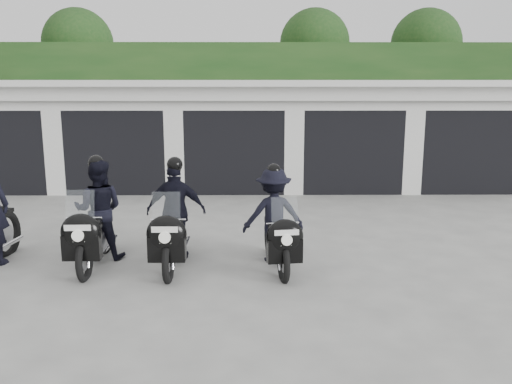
{
  "coord_description": "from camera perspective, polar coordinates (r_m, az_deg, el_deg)",
  "views": [
    {
      "loc": [
        0.44,
        -8.49,
        2.94
      ],
      "look_at": [
        0.52,
        0.7,
        1.05
      ],
      "focal_mm": 38.0,
      "sensor_mm": 36.0,
      "label": 1
    }
  ],
  "objects": [
    {
      "name": "ground",
      "position": [
        8.99,
        -3.31,
        -7.48
      ],
      "size": [
        80.0,
        80.0,
        0.0
      ],
      "primitive_type": "plane",
      "color": "#A0A09A",
      "rests_on": "ground"
    },
    {
      "name": "police_bike_d",
      "position": [
        8.76,
        2.02,
        -3.09
      ],
      "size": [
        1.07,
        1.93,
        1.69
      ],
      "rotation": [
        0.0,
        0.0,
        0.13
      ],
      "color": "black",
      "rests_on": "ground"
    },
    {
      "name": "police_bike_c",
      "position": [
        8.88,
        -8.54,
        -2.74
      ],
      "size": [
        0.98,
        2.06,
        1.79
      ],
      "rotation": [
        0.0,
        0.0,
        -0.0
      ],
      "color": "black",
      "rests_on": "ground"
    },
    {
      "name": "police_bike_b",
      "position": [
        9.22,
        -16.48,
        -2.53
      ],
      "size": [
        0.83,
        2.08,
        1.81
      ],
      "rotation": [
        0.0,
        0.0,
        0.02
      ],
      "color": "black",
      "rests_on": "ground"
    },
    {
      "name": "garage_block",
      "position": [
        16.62,
        -2.04,
        6.38
      ],
      "size": [
        16.4,
        6.8,
        2.96
      ],
      "color": "silver",
      "rests_on": "ground"
    },
    {
      "name": "background_vegetation",
      "position": [
        21.41,
        -0.71,
        11.17
      ],
      "size": [
        20.0,
        3.9,
        5.8
      ],
      "color": "#183A15",
      "rests_on": "ground"
    }
  ]
}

